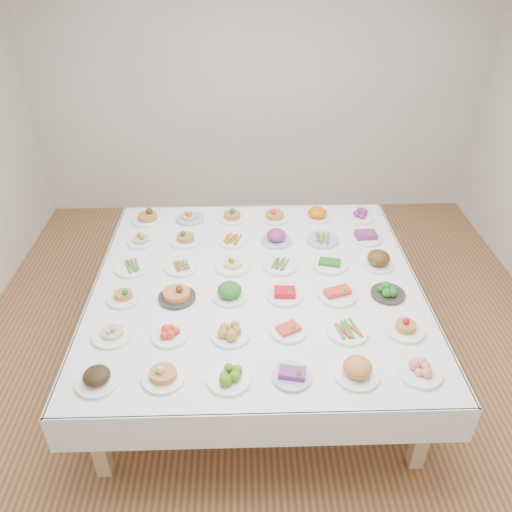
{
  "coord_description": "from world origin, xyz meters",
  "views": [
    {
      "loc": [
        -0.18,
        -3.01,
        2.94
      ],
      "look_at": [
        -0.09,
        0.06,
        0.88
      ],
      "focal_mm": 35.0,
      "sensor_mm": 36.0,
      "label": 1
    }
  ],
  "objects_px": {
    "display_table": "(257,289)",
    "dish_18": "(132,266)",
    "dish_0": "(97,375)",
    "dish_35": "(359,213)"
  },
  "relations": [
    {
      "from": "display_table",
      "to": "dish_18",
      "type": "xyz_separation_m",
      "value": [
        -0.94,
        0.19,
        0.09
      ]
    },
    {
      "from": "dish_0",
      "to": "dish_35",
      "type": "xyz_separation_m",
      "value": [
        1.87,
        1.86,
        -0.01
      ]
    },
    {
      "from": "display_table",
      "to": "dish_18",
      "type": "bearing_deg",
      "value": 168.28
    },
    {
      "from": "dish_35",
      "to": "display_table",
      "type": "bearing_deg",
      "value": -135.33
    },
    {
      "from": "display_table",
      "to": "dish_0",
      "type": "relative_size",
      "value": 9.51
    },
    {
      "from": "dish_35",
      "to": "dish_18",
      "type": "bearing_deg",
      "value": -158.67
    },
    {
      "from": "display_table",
      "to": "dish_18",
      "type": "relative_size",
      "value": 8.54
    },
    {
      "from": "display_table",
      "to": "dish_35",
      "type": "distance_m",
      "value": 1.32
    },
    {
      "from": "dish_35",
      "to": "dish_0",
      "type": "bearing_deg",
      "value": -135.15
    },
    {
      "from": "dish_0",
      "to": "dish_35",
      "type": "bearing_deg",
      "value": 44.85
    }
  ]
}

